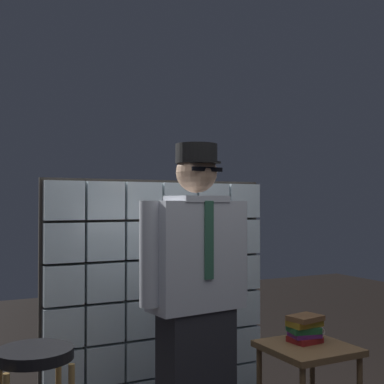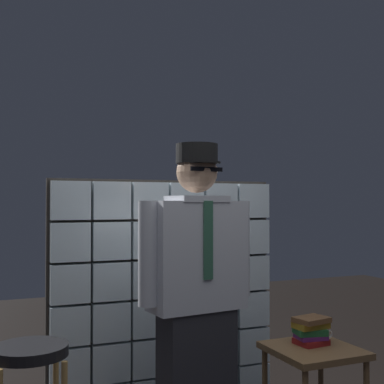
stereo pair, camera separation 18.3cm
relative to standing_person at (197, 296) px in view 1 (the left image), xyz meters
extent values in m
cube|color=silver|center=(0.76, 0.71, -0.81)|extent=(0.25, 0.08, 0.25)
cube|color=silver|center=(-0.59, 0.71, -0.54)|extent=(0.25, 0.08, 0.25)
cube|color=silver|center=(-0.32, 0.71, -0.54)|extent=(0.25, 0.08, 0.25)
cube|color=silver|center=(-0.05, 0.71, -0.54)|extent=(0.25, 0.08, 0.25)
cube|color=silver|center=(0.22, 0.71, -0.54)|extent=(0.25, 0.08, 0.25)
cube|color=silver|center=(0.49, 0.71, -0.54)|extent=(0.25, 0.08, 0.25)
cube|color=silver|center=(0.76, 0.71, -0.54)|extent=(0.25, 0.08, 0.25)
cube|color=silver|center=(-0.59, 0.71, -0.27)|extent=(0.25, 0.08, 0.25)
cube|color=silver|center=(-0.32, 0.71, -0.27)|extent=(0.25, 0.08, 0.25)
cube|color=silver|center=(-0.05, 0.71, -0.27)|extent=(0.25, 0.08, 0.25)
cube|color=silver|center=(0.22, 0.71, -0.27)|extent=(0.25, 0.08, 0.25)
cube|color=silver|center=(0.49, 0.71, -0.27)|extent=(0.25, 0.08, 0.25)
cube|color=silver|center=(0.76, 0.71, -0.27)|extent=(0.25, 0.08, 0.25)
cube|color=silver|center=(-0.59, 0.71, 0.00)|extent=(0.25, 0.08, 0.25)
cube|color=silver|center=(-0.32, 0.71, 0.00)|extent=(0.25, 0.08, 0.25)
cube|color=silver|center=(-0.05, 0.71, 0.00)|extent=(0.25, 0.08, 0.25)
cube|color=silver|center=(0.22, 0.71, 0.00)|extent=(0.25, 0.08, 0.25)
cube|color=silver|center=(0.49, 0.71, 0.00)|extent=(0.25, 0.08, 0.25)
cube|color=silver|center=(0.76, 0.71, 0.00)|extent=(0.25, 0.08, 0.25)
cube|color=silver|center=(-0.59, 0.71, 0.27)|extent=(0.25, 0.08, 0.25)
cube|color=silver|center=(-0.32, 0.71, 0.27)|extent=(0.25, 0.08, 0.25)
cube|color=silver|center=(-0.05, 0.71, 0.27)|extent=(0.25, 0.08, 0.25)
cube|color=silver|center=(0.22, 0.71, 0.27)|extent=(0.25, 0.08, 0.25)
cube|color=silver|center=(0.49, 0.71, 0.27)|extent=(0.25, 0.08, 0.25)
cube|color=silver|center=(0.76, 0.71, 0.27)|extent=(0.25, 0.08, 0.25)
cube|color=silver|center=(-0.59, 0.71, 0.54)|extent=(0.25, 0.08, 0.25)
cube|color=silver|center=(-0.32, 0.71, 0.54)|extent=(0.25, 0.08, 0.25)
cube|color=silver|center=(-0.05, 0.71, 0.54)|extent=(0.25, 0.08, 0.25)
cube|color=silver|center=(0.22, 0.71, 0.54)|extent=(0.25, 0.08, 0.25)
cube|color=silver|center=(0.49, 0.71, 0.54)|extent=(0.25, 0.08, 0.25)
cube|color=silver|center=(0.76, 0.71, 0.54)|extent=(0.25, 0.08, 0.25)
cube|color=#38332D|center=(0.09, 0.76, -0.13)|extent=(1.64, 0.02, 1.64)
cube|color=silver|center=(0.00, 0.00, 0.23)|extent=(0.56, 0.30, 0.61)
cube|color=#33664C|center=(0.01, -0.12, 0.32)|extent=(0.06, 0.02, 0.43)
cube|color=silver|center=(0.00, 0.00, 0.55)|extent=(0.32, 0.28, 0.04)
sphere|color=tan|center=(0.00, 0.00, 0.70)|extent=(0.23, 0.23, 0.23)
ellipsoid|color=black|center=(0.01, -0.05, 0.66)|extent=(0.16, 0.10, 0.10)
cube|color=black|center=(0.01, -0.11, 0.71)|extent=(0.20, 0.04, 0.02)
cylinder|color=black|center=(0.01, -0.09, 0.75)|extent=(0.19, 0.19, 0.01)
cylinder|color=black|center=(0.00, 0.00, 0.80)|extent=(0.24, 0.24, 0.11)
cylinder|color=silver|center=(0.30, 0.04, 0.26)|extent=(0.12, 0.12, 0.56)
cylinder|color=silver|center=(-0.30, -0.04, 0.26)|extent=(0.12, 0.12, 0.56)
cylinder|color=black|center=(-0.91, -0.21, -0.14)|extent=(0.34, 0.34, 0.05)
cube|color=brown|center=(0.80, 0.01, -0.39)|extent=(0.52, 0.52, 0.04)
cylinder|color=brown|center=(1.02, 0.23, -0.67)|extent=(0.04, 0.04, 0.52)
cube|color=maroon|center=(0.82, 0.07, -0.36)|extent=(0.20, 0.17, 0.04)
cube|color=#591E66|center=(0.82, 0.07, -0.32)|extent=(0.20, 0.16, 0.03)
cube|color=#1E592D|center=(0.82, 0.07, -0.29)|extent=(0.21, 0.19, 0.04)
cube|color=olive|center=(0.82, 0.07, -0.25)|extent=(0.22, 0.15, 0.04)
cube|color=brown|center=(0.82, 0.06, -0.22)|extent=(0.23, 0.19, 0.03)
cylinder|color=silver|center=(0.89, 0.06, -0.33)|extent=(0.08, 0.08, 0.09)
torus|color=silver|center=(0.95, 0.06, -0.32)|extent=(0.06, 0.01, 0.06)
camera|label=1|loc=(-1.29, -2.52, 0.52)|focal=47.08mm
camera|label=2|loc=(-1.13, -2.60, 0.52)|focal=47.08mm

